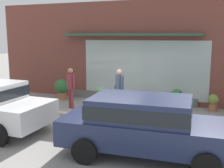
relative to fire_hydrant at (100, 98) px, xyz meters
name	(u,v)px	position (x,y,z in m)	size (l,w,h in m)	color
ground_plane	(105,119)	(0.60, -0.98, -0.51)	(60.00, 60.00, 0.00)	gray
curb_strip	(103,118)	(0.60, -1.18, -0.45)	(14.00, 0.24, 0.12)	#B2B2AD
storefront	(132,53)	(0.61, 2.21, 1.74)	(14.00, 0.81, 4.58)	brown
fire_hydrant	(100,98)	(0.00, 0.00, 0.00)	(0.43, 0.40, 0.98)	#4C8C47
pedestrian_with_handbag	(119,87)	(0.84, -0.06, 0.52)	(0.51, 0.55, 1.75)	#333847
pedestrian_passerby	(71,85)	(-1.30, -0.12, 0.49)	(0.43, 0.29, 1.70)	#8E333D
parked_car_navy	(146,123)	(2.82, -3.58, 0.36)	(4.56, 2.17, 1.53)	navy
potted_plant_low_front	(177,98)	(2.83, 1.49, -0.07)	(0.51, 0.51, 0.82)	#4C4C51
potted_plant_window_center	(213,102)	(4.28, 1.55, -0.11)	(0.42, 0.42, 0.70)	#9E6042
potted_plant_trailing_edge	(62,88)	(-2.54, 1.19, 0.05)	(0.69, 0.69, 0.98)	#9E6042
potted_plant_window_left	(145,99)	(1.53, 1.26, -0.16)	(0.40, 0.40, 0.64)	#4C4C51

